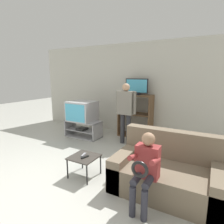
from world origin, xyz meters
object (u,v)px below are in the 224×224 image
Objects in this scene: couch at (168,173)px; television_flat at (137,87)px; tv_stand at (83,129)px; media_shelf at (135,115)px; snack_table at (84,159)px; television_main at (82,111)px; person_standing_adult at (126,108)px; remote_control_white at (84,155)px; person_seated_child at (146,166)px; remote_control_black at (85,157)px.

television_flat is at bearing 122.61° from couch.
tv_stand is 1.51m from media_shelf.
television_flat is 2.65m from snack_table.
person_standing_adult reaches higher than television_main.
tv_stand is at bearing 116.31° from remote_control_white.
person_standing_adult is at bearing -89.24° from media_shelf.
tv_stand is 0.66× the size of person_standing_adult.
couch is (1.33, 0.29, -0.04)m from snack_table.
television_main reaches higher than person_seated_child.
person_standing_adult is (0.01, -0.66, 0.31)m from media_shelf.
person_standing_adult is (-0.01, 1.72, 0.54)m from remote_control_white.
media_shelf is 2.56m from couch.
media_shelf is 2.43m from snack_table.
person_standing_adult reaches higher than tv_stand.
television_main is 0.60× the size of media_shelf.
tv_stand is 3.14m from person_seated_child.
snack_table is 0.07m from remote_control_white.
couch reaches higher than snack_table.
person_standing_adult reaches higher than couch.
television_flat is 2.66m from remote_control_black.
tv_stand is at bearing -176.57° from person_standing_adult.
person_standing_adult is (-1.37, 1.47, 0.64)m from couch.
television_flat is 0.42× the size of person_standing_adult.
television_main is at bearing -150.31° from television_flat.
person_seated_child is at bearing -24.41° from remote_control_white.
person_standing_adult is at bearing -90.41° from television_flat.
television_main is 1.60× the size of snack_table.
remote_control_black is 1.33m from couch.
remote_control_black is at bearing -87.79° from media_shelf.
television_flat is 1.42× the size of snack_table.
snack_table is at bearing -167.91° from couch.
remote_control_black is (0.04, -0.03, 0.05)m from snack_table.
person_seated_child reaches higher than remote_control_white.
person_standing_adult reaches higher than snack_table.
television_main is at bearing 161.87° from tv_stand.
television_main is 0.47× the size of person_standing_adult.
media_shelf is at bearing 90.76° from person_standing_adult.
remote_control_white is at bearing 137.58° from snack_table.
remote_control_black is 0.10m from remote_control_white.
remote_control_white is (0.01, -2.40, -1.02)m from television_flat.
snack_table is 0.30× the size of person_standing_adult.
media_shelf is 0.78× the size of person_standing_adult.
television_flat reaches higher than remote_control_black.
person_seated_child reaches higher than tv_stand.
television_flat is at bearing 29.69° from television_main.
couch is at bearing -0.82° from remote_control_white.
media_shelf is at bearing 79.03° from remote_control_white.
television_main is 3.16m from person_seated_child.
television_main is at bearing -150.36° from media_shelf.
media_shelf is at bearing 114.42° from person_seated_child.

